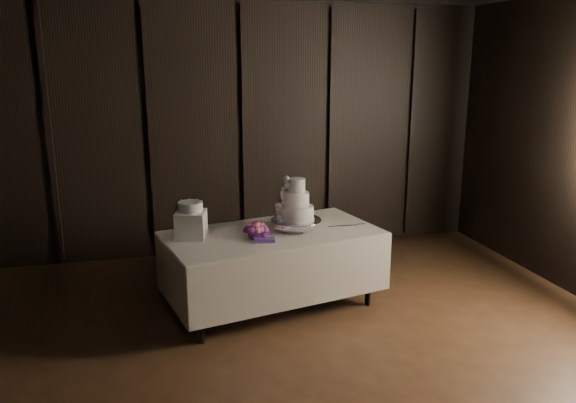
% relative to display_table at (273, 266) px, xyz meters
% --- Properties ---
extents(room, '(6.08, 7.08, 3.08)m').
position_rel_display_table_xyz_m(room, '(0.05, -1.73, 1.08)').
color(room, black).
rests_on(room, ground).
extents(display_table, '(2.17, 1.44, 0.76)m').
position_rel_display_table_xyz_m(display_table, '(0.00, 0.00, 0.00)').
color(display_table, beige).
rests_on(display_table, ground).
extents(cake_stand, '(0.63, 0.63, 0.09)m').
position_rel_display_table_xyz_m(cake_stand, '(0.25, 0.06, 0.39)').
color(cake_stand, silver).
rests_on(cake_stand, display_table).
extents(wedding_cake, '(0.37, 0.33, 0.40)m').
position_rel_display_table_xyz_m(wedding_cake, '(0.22, 0.05, 0.59)').
color(wedding_cake, white).
rests_on(wedding_cake, cake_stand).
extents(bouquet, '(0.35, 0.43, 0.19)m').
position_rel_display_table_xyz_m(bouquet, '(-0.18, -0.13, 0.41)').
color(bouquet, '#C35381').
rests_on(bouquet, display_table).
extents(box_pedestal, '(0.32, 0.32, 0.25)m').
position_rel_display_table_xyz_m(box_pedestal, '(-0.75, 0.01, 0.47)').
color(box_pedestal, white).
rests_on(box_pedestal, display_table).
extents(small_cake, '(0.26, 0.26, 0.09)m').
position_rel_display_table_xyz_m(small_cake, '(-0.75, 0.01, 0.64)').
color(small_cake, white).
rests_on(small_cake, box_pedestal).
extents(cake_knife, '(0.37, 0.05, 0.01)m').
position_rel_display_table_xyz_m(cake_knife, '(0.70, 0.02, 0.35)').
color(cake_knife, silver).
rests_on(cake_knife, display_table).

